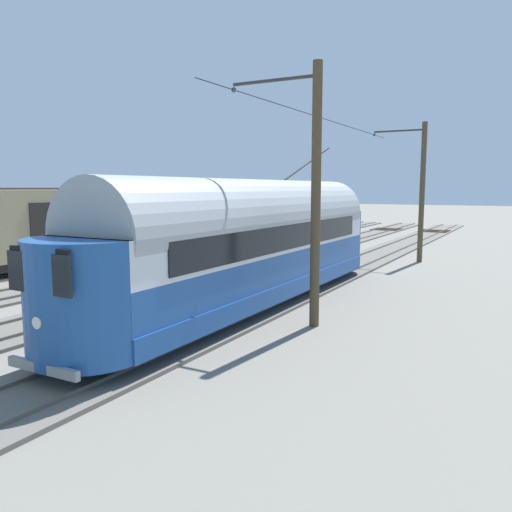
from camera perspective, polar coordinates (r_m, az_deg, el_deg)
ground_plane at (r=23.93m, az=-10.23°, el=-2.25°), size 220.00×220.00×0.00m
track_streetcar_siding at (r=20.75m, az=4.65°, el=-3.50°), size 2.80×80.00×0.18m
track_adjacent_siding at (r=22.87m, az=-5.45°, el=-2.48°), size 2.80×80.00×0.18m
track_third_siding at (r=25.57m, az=-13.62°, el=-1.60°), size 2.80×80.00×0.18m
track_outer_siding at (r=28.70m, az=-20.12°, el=-0.87°), size 2.80×80.00×0.18m
vintage_streetcar at (r=17.28m, az=-0.10°, el=1.70°), size 2.65×17.35×5.62m
coach_adjacent at (r=27.11m, az=-23.76°, el=2.98°), size 2.96×13.44×3.85m
catenary_pole_foreground at (r=29.33m, az=17.77°, el=6.98°), size 2.93×0.28×7.50m
catenary_pole_mid_near at (r=14.85m, az=6.38°, el=7.11°), size 2.93×0.28×7.50m
overhead_wire_run at (r=23.54m, az=8.47°, el=14.65°), size 2.72×19.06×0.18m
track_end_bumper at (r=34.90m, az=-9.40°, el=1.48°), size 1.80×0.60×0.80m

